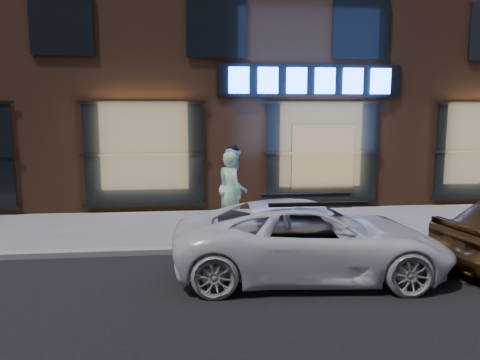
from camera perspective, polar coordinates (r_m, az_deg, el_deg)
The scene contains 6 objects.
ground at distance 10.13m, azimuth 16.06°, elevation -7.82°, with size 90.00×90.00×0.00m, color slate.
curb at distance 10.11m, azimuth 16.07°, elevation -7.50°, with size 60.00×0.25×0.12m, color gray.
storefront_building at distance 17.54m, azimuth 6.50°, elevation 16.14°, with size 30.20×8.28×10.30m.
man_bowtie at distance 10.87m, azimuth -1.09°, elevation -1.38°, with size 0.67×0.44×1.85m, color #BDF8C5.
man_cap at distance 11.43m, azimuth -0.81°, elevation -0.80°, with size 0.92×0.71×1.88m, color white.
white_suv at distance 8.00m, azimuth 8.66°, elevation -7.18°, with size 2.11×4.58×1.27m, color silver.
Camera 1 is at (-3.77, -8.98, 2.78)m, focal length 35.00 mm.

